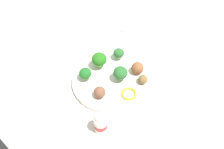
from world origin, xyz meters
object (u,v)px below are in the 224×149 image
Objects in this scene: plate at (112,80)px; fork at (115,31)px; meatball_front_left at (100,92)px; napkin at (119,34)px; broccoli_floret_far_rim at (119,53)px; broccoli_floret_center at (85,73)px; pepper_ring_front_left at (129,94)px; yogurt_bottle at (101,124)px; meatball_center at (137,68)px; broccoli_floret_mid_left at (99,59)px; meatball_back_left at (143,80)px; knife at (123,33)px; broccoli_floret_front_right at (120,73)px.

fork is (0.26, 0.03, -0.00)m from plate.
meatball_front_left is 0.23× the size of napkin.
broccoli_floret_far_rim is at bearing -171.04° from napkin.
broccoli_floret_far_rim is at bearing -39.21° from broccoli_floret_center.
yogurt_bottle is at bearing 153.60° from pepper_ring_front_left.
broccoli_floret_center is at bearing 140.79° from broccoli_floret_far_rim.
meatball_front_left is at bearing -178.63° from fork.
meatball_center is 0.25m from yogurt_bottle.
plate is 0.10m from meatball_center.
broccoli_floret_center is at bearing 168.85° from fork.
broccoli_floret_mid_left is at bearing 169.69° from napkin.
broccoli_floret_center is 0.28m from fork.
meatball_center is 0.36× the size of fork.
meatball_back_left is (-0.05, -0.16, -0.02)m from broccoli_floret_mid_left.
broccoli_floret_center is at bearing 161.62° from knife.
broccoli_floret_front_right reaches higher than broccoli_floret_far_rim.
meatball_front_left is (-0.08, 0.06, -0.01)m from broccoli_floret_front_right.
broccoli_floret_front_right is 0.46× the size of fork.
knife is (0.25, -0.00, -0.00)m from plate.
broccoli_floret_far_rim is 0.15m from broccoli_floret_center.
knife is (0.27, -0.09, -0.04)m from broccoli_floret_center.
meatball_center is (0.12, -0.11, 0.00)m from meatball_front_left.
knife reaches higher than napkin.
broccoli_floret_front_right is 0.12m from broccoli_floret_center.
napkin is at bearing -1.66° from meatball_front_left.
napkin is (0.15, 0.02, -0.04)m from broccoli_floret_far_rim.
pepper_ring_front_left is 0.36× the size of knife.
plate reaches higher than napkin.
fork is (0.21, -0.02, -0.05)m from broccoli_floret_mid_left.
fork is (0.32, 0.10, -0.01)m from pepper_ring_front_left.
meatball_back_left is 0.07m from pepper_ring_front_left.
yogurt_bottle is at bearing -175.47° from fork.
pepper_ring_front_left is 0.15m from yogurt_bottle.
broccoli_floret_center is 1.18× the size of meatball_front_left.
fork is 0.04m from knife.
meatball_center is (0.04, -0.05, -0.01)m from broccoli_floret_front_right.
broccoli_floret_front_right is at bearing -93.21° from plate.
fork is (0.01, 0.02, 0.00)m from napkin.
broccoli_floret_front_right is at bearing -169.70° from napkin.
broccoli_floret_center is 0.18m from meatball_center.
meatball_back_left is at bearing -154.09° from napkin.
broccoli_floret_front_right reaches higher than knife.
meatball_back_left is at bearing -157.98° from knife.
broccoli_floret_mid_left is 0.84× the size of yogurt_bottle.
yogurt_bottle is (-0.29, 0.01, -0.01)m from broccoli_floret_far_rim.
knife is at bearing -73.42° from napkin.
broccoli_floret_front_right is 1.26× the size of meatball_center.
yogurt_bottle is (-0.45, 0.00, 0.03)m from knife.
plate is 5.39× the size of pepper_ring_front_left.
broccoli_floret_front_right is 0.38× the size of knife.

